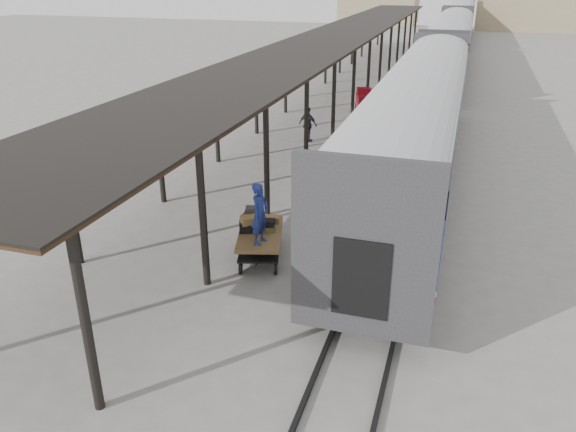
# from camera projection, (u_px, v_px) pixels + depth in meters

# --- Properties ---
(ground) EXTENTS (160.00, 160.00, 0.00)m
(ground) POSITION_uv_depth(u_px,v_px,m) (277.00, 258.00, 16.85)
(ground) COLOR slate
(ground) RESTS_ON ground
(train) EXTENTS (3.45, 76.01, 4.01)m
(train) POSITION_uv_depth(u_px,v_px,m) (450.00, 42.00, 44.41)
(train) COLOR silver
(train) RESTS_ON ground
(canopy) EXTENTS (4.90, 64.30, 4.15)m
(canopy) POSITION_uv_depth(u_px,v_px,m) (342.00, 35.00, 37.13)
(canopy) COLOR #422B19
(canopy) RESTS_ON ground
(rails) EXTENTS (1.54, 150.00, 0.12)m
(rails) POSITION_uv_depth(u_px,v_px,m) (446.00, 75.00, 45.64)
(rails) COLOR black
(rails) RESTS_ON ground
(building_far) EXTENTS (18.00, 10.00, 8.00)m
(building_far) POSITION_uv_depth(u_px,v_px,m) (544.00, 0.00, 79.53)
(building_far) COLOR tan
(building_far) RESTS_ON ground
(building_left) EXTENTS (12.00, 8.00, 6.00)m
(building_left) POSITION_uv_depth(u_px,v_px,m) (379.00, 3.00, 90.01)
(building_left) COLOR tan
(building_left) RESTS_ON ground
(baggage_cart) EXTENTS (1.86, 2.65, 0.86)m
(baggage_cart) POSITION_uv_depth(u_px,v_px,m) (260.00, 238.00, 16.59)
(baggage_cart) COLOR brown
(baggage_cart) RESTS_ON ground
(suitcase_stack) EXTENTS (1.28, 1.34, 0.59)m
(suitcase_stack) POSITION_uv_depth(u_px,v_px,m) (256.00, 221.00, 16.73)
(suitcase_stack) COLOR #363639
(suitcase_stack) RESTS_ON baggage_cart
(luggage_tug) EXTENTS (1.31, 1.68, 1.31)m
(luggage_tug) POSITION_uv_depth(u_px,v_px,m) (364.00, 100.00, 34.36)
(luggage_tug) COLOR maroon
(luggage_tug) RESTS_ON ground
(porter) EXTENTS (0.52, 0.71, 1.78)m
(porter) POSITION_uv_depth(u_px,v_px,m) (260.00, 214.00, 15.51)
(porter) COLOR navy
(porter) RESTS_ON baggage_cart
(pedestrian) EXTENTS (1.11, 0.72, 1.75)m
(pedestrian) POSITION_uv_depth(u_px,v_px,m) (308.00, 125.00, 27.91)
(pedestrian) COLOR black
(pedestrian) RESTS_ON ground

